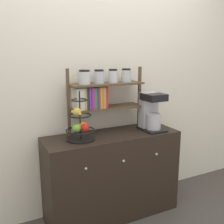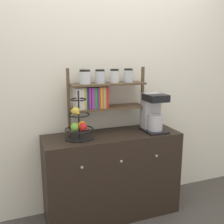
# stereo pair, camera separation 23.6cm
# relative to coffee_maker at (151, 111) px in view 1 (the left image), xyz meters

# --- Properties ---
(wall_back) EXTENTS (7.00, 0.05, 2.60)m
(wall_back) POSITION_rel_coffee_maker_xyz_m (-0.41, 0.28, 0.31)
(wall_back) COLOR silver
(wall_back) RESTS_ON ground_plane
(sideboard) EXTENTS (1.26, 0.45, 0.81)m
(sideboard) POSITION_rel_coffee_maker_xyz_m (-0.41, 0.02, -0.59)
(sideboard) COLOR black
(sideboard) RESTS_ON ground_plane
(coffee_maker) EXTENTS (0.20, 0.26, 0.36)m
(coffee_maker) POSITION_rel_coffee_maker_xyz_m (0.00, 0.00, 0.00)
(coffee_maker) COLOR black
(coffee_maker) RESTS_ON sideboard
(fruit_stand) EXTENTS (0.25, 0.25, 0.42)m
(fruit_stand) POSITION_rel_coffee_maker_xyz_m (-0.72, -0.00, -0.04)
(fruit_stand) COLOR black
(fruit_stand) RESTS_ON sideboard
(shelf_hutch) EXTENTS (0.75, 0.20, 0.60)m
(shelf_hutch) POSITION_rel_coffee_maker_xyz_m (-0.48, 0.14, 0.20)
(shelf_hutch) COLOR brown
(shelf_hutch) RESTS_ON sideboard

